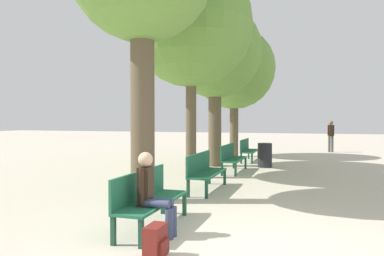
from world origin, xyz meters
The scene contains 12 objects.
ground_plane centered at (0.00, 0.00, 0.00)m, with size 80.00×80.00×0.00m, color beige.
bench_row_0 centered at (-1.70, 0.71, 0.50)m, with size 0.49×1.83×0.88m.
bench_row_1 centered at (-1.70, 3.88, 0.50)m, with size 0.49×1.83×0.88m.
bench_row_2 centered at (-1.70, 7.06, 0.50)m, with size 0.49×1.83×0.88m.
bench_row_3 centered at (-1.70, 10.23, 0.50)m, with size 0.49×1.83×0.88m.
tree_row_1 centered at (-2.57, 5.60, 4.32)m, with size 3.50×3.50×6.09m.
tree_row_2 centered at (-2.57, 8.36, 4.04)m, with size 3.31×3.31×5.74m.
tree_row_3 centered at (-2.57, 11.82, 3.89)m, with size 3.61×3.61×5.72m.
person_seated centered at (-1.47, 0.36, 0.64)m, with size 0.56×0.32×1.20m.
backpack centered at (-1.08, -0.42, 0.20)m, with size 0.23×0.36×0.40m.
pedestrian_near centered at (1.64, 15.53, 0.91)m, with size 0.32×0.26×1.60m.
trash_bin centered at (-0.83, 8.55, 0.42)m, with size 0.49×0.49×0.84m.
Camera 1 is at (0.69, -4.54, 1.68)m, focal length 35.00 mm.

